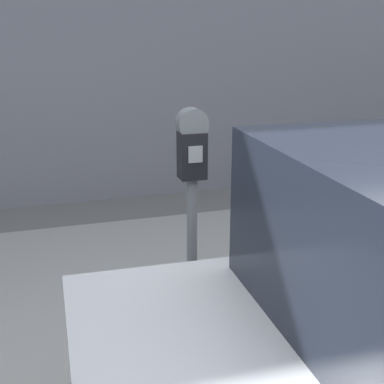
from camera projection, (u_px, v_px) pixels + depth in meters
The scene contains 2 objects.
sidewalk at pixel (187, 277), 4.71m from camera, with size 24.00×2.80×0.14m.
parking_meter at pixel (192, 185), 3.35m from camera, with size 0.19×0.14×1.58m.
Camera 1 is at (-1.22, -1.89, 2.19)m, focal length 50.00 mm.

